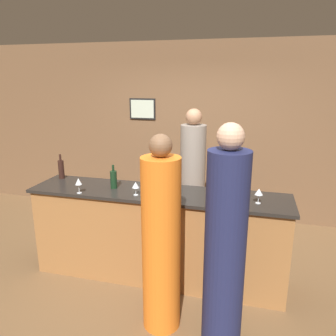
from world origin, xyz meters
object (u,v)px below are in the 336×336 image
guest_1 (225,247)px  wine_bottle_1 (214,181)px  guest_0 (161,243)px  wine_bottle_2 (114,179)px  bartender (192,185)px  wine_bottle_0 (61,169)px

guest_1 → wine_bottle_1: (-0.22, 1.01, 0.25)m
guest_0 → wine_bottle_2: guest_0 is taller
bartender → guest_1: 1.69m
bartender → guest_0: bartender is taller
wine_bottle_1 → wine_bottle_2: bearing=-168.0°
wine_bottle_0 → wine_bottle_1: size_ratio=1.11×
guest_0 → wine_bottle_2: 1.10m
guest_0 → guest_1: size_ratio=0.94×
guest_1 → wine_bottle_1: 1.06m
guest_0 → guest_1: bearing=-4.2°
wine_bottle_1 → guest_0: bearing=-109.2°
bartender → wine_bottle_2: 1.14m
guest_1 → guest_0: bearing=175.8°
wine_bottle_0 → bartender: bearing=22.6°
bartender → wine_bottle_1: bartender is taller
bartender → wine_bottle_0: 1.68m
guest_0 → wine_bottle_2: size_ratio=6.68×
bartender → wine_bottle_2: size_ratio=6.94×
bartender → wine_bottle_0: size_ratio=6.15×
guest_0 → wine_bottle_1: size_ratio=6.59×
bartender → guest_1: guest_1 is taller
bartender → guest_0: (0.01, -1.55, -0.04)m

